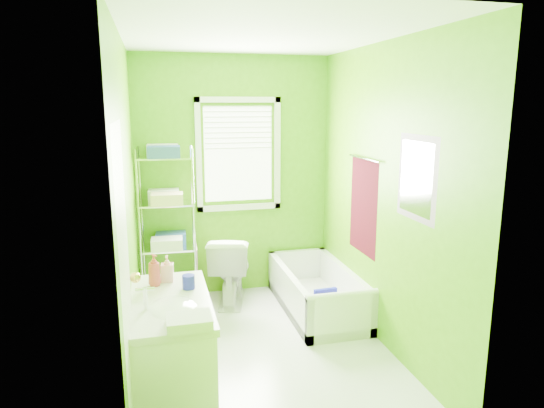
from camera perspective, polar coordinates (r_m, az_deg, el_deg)
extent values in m
plane|color=silver|center=(4.36, -0.91, -16.89)|extent=(2.90, 2.90, 0.00)
cube|color=#4A9107|center=(5.31, -4.49, 3.15)|extent=(2.10, 0.04, 2.60)
cube|color=#4A9107|center=(2.56, 6.37, -6.35)|extent=(2.10, 0.04, 2.60)
cube|color=#4A9107|center=(3.82, -16.51, -0.71)|extent=(0.04, 2.90, 2.60)
cube|color=#4A9107|center=(4.27, 12.91, 0.75)|extent=(0.04, 2.90, 2.60)
cube|color=white|center=(3.86, -1.04, 19.31)|extent=(2.10, 2.90, 0.04)
cube|color=white|center=(5.28, -3.98, 5.84)|extent=(0.74, 0.01, 1.01)
cube|color=white|center=(5.35, -3.86, -0.37)|extent=(0.92, 0.05, 0.06)
cube|color=white|center=(5.23, -4.03, 12.15)|extent=(0.92, 0.05, 0.06)
cube|color=white|center=(5.20, -8.63, 5.65)|extent=(0.06, 0.05, 1.22)
cube|color=white|center=(5.35, 0.62, 5.95)|extent=(0.06, 0.05, 1.22)
cube|color=white|center=(5.23, -3.98, 8.98)|extent=(0.72, 0.02, 0.50)
cube|color=white|center=(2.95, -16.70, -10.53)|extent=(0.02, 0.80, 2.00)
sphere|color=gold|center=(3.25, -15.78, -8.33)|extent=(0.07, 0.07, 0.07)
cube|color=#400710|center=(4.60, 10.71, -0.27)|extent=(0.02, 0.58, 0.90)
cylinder|color=silver|center=(4.52, 10.75, 5.30)|extent=(0.02, 0.62, 0.02)
cube|color=#CC5972|center=(3.74, 16.69, 2.93)|extent=(0.02, 0.54, 0.64)
cube|color=white|center=(3.74, 16.58, 2.92)|extent=(0.01, 0.44, 0.54)
cube|color=white|center=(5.13, 5.23, -11.77)|extent=(0.67, 1.44, 0.10)
cube|color=white|center=(4.98, 1.93, -10.38)|extent=(0.07, 1.44, 0.43)
cube|color=white|center=(5.17, 8.48, -9.66)|extent=(0.07, 1.44, 0.43)
cube|color=white|center=(4.48, 8.21, -13.14)|extent=(0.67, 0.07, 0.43)
cube|color=white|center=(5.68, 2.98, -7.56)|extent=(0.67, 0.07, 0.43)
cylinder|color=white|center=(4.39, 8.30, -10.59)|extent=(0.67, 0.07, 0.07)
cylinder|color=#1417BC|center=(4.75, 6.89, -12.80)|extent=(0.33, 0.33, 0.06)
cylinder|color=yellow|center=(4.73, 6.91, -12.21)|extent=(0.31, 0.31, 0.05)
cube|color=#1417BC|center=(4.81, 6.29, -11.06)|extent=(0.23, 0.05, 0.21)
imported|color=white|center=(5.21, -4.91, -7.53)|extent=(0.59, 0.81, 0.75)
cube|color=white|center=(3.59, -11.70, -17.16)|extent=(0.51, 1.03, 0.75)
cube|color=silver|center=(3.41, -11.99, -11.29)|extent=(0.54, 1.06, 0.05)
ellipsoid|color=white|center=(3.29, -11.53, -12.29)|extent=(0.35, 0.46, 0.12)
cylinder|color=silver|center=(3.25, -14.64, -10.83)|extent=(0.03, 0.03, 0.16)
cylinder|color=silver|center=(3.22, -14.71, -9.68)|extent=(0.12, 0.02, 0.02)
imported|color=#C23946|center=(3.63, -13.69, -7.55)|extent=(0.12, 0.12, 0.24)
imported|color=pink|center=(3.70, -12.23, -7.41)|extent=(0.10, 0.10, 0.20)
cylinder|color=#1B1DB2|center=(3.54, -9.79, -9.02)|extent=(0.09, 0.09, 0.10)
cube|color=silver|center=(2.98, -9.72, -13.48)|extent=(0.26, 0.21, 0.07)
cylinder|color=silver|center=(4.96, -15.28, -3.38)|extent=(0.02, 0.02, 1.66)
cylinder|color=silver|center=(5.27, -15.03, -2.47)|extent=(0.02, 0.02, 1.66)
cylinder|color=silver|center=(4.94, -9.12, -3.15)|extent=(0.02, 0.02, 1.66)
cylinder|color=silver|center=(5.26, -9.24, -2.25)|extent=(0.02, 0.02, 1.66)
cube|color=silver|center=(5.31, -11.85, -9.88)|extent=(0.57, 0.37, 0.02)
cube|color=silver|center=(5.16, -12.07, -5.04)|extent=(0.57, 0.37, 0.02)
cube|color=silver|center=(5.04, -12.30, 0.06)|extent=(0.57, 0.37, 0.02)
cube|color=silver|center=(4.97, -12.53, 5.35)|extent=(0.57, 0.37, 0.02)
cube|color=#295096|center=(4.86, -12.60, 5.99)|extent=(0.32, 0.22, 0.11)
cube|color=silver|center=(5.09, -12.74, 6.23)|extent=(0.32, 0.22, 0.11)
cube|color=#DFC888|center=(4.93, -12.23, 0.58)|extent=(0.32, 0.22, 0.11)
cube|color=silver|center=(5.15, -12.61, 1.05)|extent=(0.32, 0.22, 0.11)
cube|color=silver|center=(5.06, -12.25, -4.60)|extent=(0.32, 0.22, 0.11)
cube|color=#295096|center=(5.27, -11.80, -3.92)|extent=(0.32, 0.22, 0.11)
cube|color=#D08DA0|center=(5.24, -8.90, -7.65)|extent=(0.04, 0.29, 0.52)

